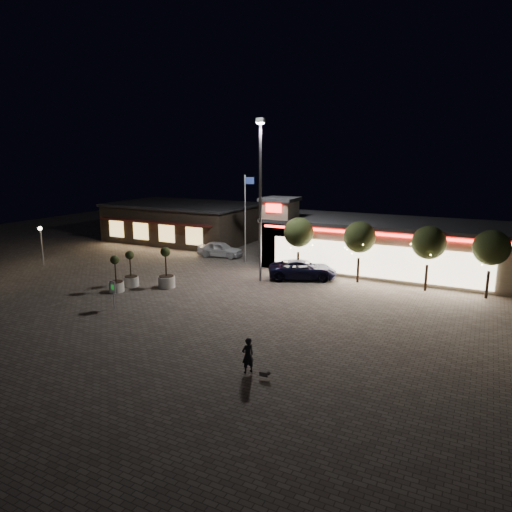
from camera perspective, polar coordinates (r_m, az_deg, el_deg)
The scene contains 18 objects.
ground at distance 30.58m, azimuth -9.61°, elevation -6.16°, with size 90.00×90.00×0.00m, color #6D6258.
retail_building at distance 40.49m, azimuth 15.12°, elevation 1.40°, with size 20.40×8.40×6.10m.
restaurant_building at distance 53.92m, azimuth -9.13°, elevation 4.28°, with size 16.40×11.00×4.30m.
floodlight_pole at distance 34.90m, azimuth 0.54°, elevation 8.10°, with size 0.60×0.40×12.38m.
flagpole at distance 41.32m, azimuth -1.25°, elevation 5.60°, with size 0.95×0.10×8.00m.
lamp_post_west at distance 45.24m, azimuth -25.30°, elevation 2.07°, with size 0.36×0.36×3.48m.
string_tree_a at distance 37.23m, azimuth 5.35°, elevation 2.95°, with size 2.42×2.42×4.79m.
string_tree_b at distance 35.73m, azimuth 12.83°, elevation 2.30°, with size 2.42×2.42×4.79m.
string_tree_c at distance 34.89m, azimuth 20.80°, elevation 1.55°, with size 2.42×2.42×4.79m.
string_tree_d at distance 34.73m, azimuth 27.36°, elevation 0.92°, with size 2.42×2.42×4.79m.
pickup_truck at distance 36.64m, azimuth 5.85°, elevation -1.69°, with size 2.51×5.43×1.51m, color black.
white_sedan at distance 44.51m, azimuth -4.52°, elevation 0.85°, with size 1.78×4.43×1.51m, color silver.
pedestrian at distance 21.09m, azimuth -1.03°, elevation -12.30°, with size 0.61×0.40×1.67m, color black.
dog at distance 20.74m, azimuth 1.20°, elevation -14.49°, with size 0.51×0.19×0.27m.
planter_left at distance 35.63m, azimuth -15.37°, elevation -2.34°, with size 1.11×1.11×2.74m.
planter_mid at distance 34.53m, azimuth -17.09°, elevation -2.95°, with size 1.09×1.09×2.68m.
planter_right at distance 34.69m, azimuth -11.14°, elevation -2.34°, with size 1.26×1.26×3.09m.
valet_sign at distance 30.64m, azimuth -17.44°, elevation -4.01°, with size 0.59×0.25×1.84m.
Camera 1 is at (17.44, -23.18, 9.66)m, focal length 32.00 mm.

